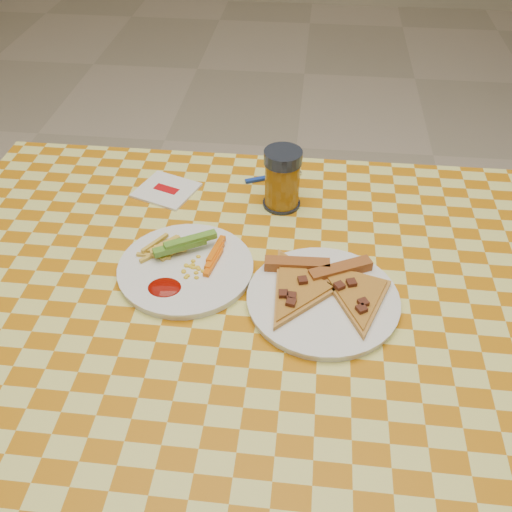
{
  "coord_description": "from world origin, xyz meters",
  "views": [
    {
      "loc": [
        0.07,
        -0.71,
        1.45
      ],
      "look_at": [
        -0.01,
        0.06,
        0.78
      ],
      "focal_mm": 40.0,
      "sensor_mm": 36.0,
      "label": 1
    }
  ],
  "objects_px": {
    "table": "(260,316)",
    "plate_left": "(186,269)",
    "plate_right": "(323,301)",
    "drink_glass": "(282,179)"
  },
  "relations": [
    {
      "from": "table",
      "to": "plate_left",
      "type": "bearing_deg",
      "value": 169.15
    },
    {
      "from": "table",
      "to": "plate_right",
      "type": "distance_m",
      "value": 0.14
    },
    {
      "from": "plate_left",
      "to": "drink_glass",
      "type": "xyz_separation_m",
      "value": [
        0.16,
        0.22,
        0.06
      ]
    },
    {
      "from": "table",
      "to": "drink_glass",
      "type": "xyz_separation_m",
      "value": [
        0.02,
        0.25,
        0.14
      ]
    },
    {
      "from": "table",
      "to": "plate_right",
      "type": "height_order",
      "value": "plate_right"
    },
    {
      "from": "plate_right",
      "to": "drink_glass",
      "type": "bearing_deg",
      "value": 108.19
    },
    {
      "from": "plate_right",
      "to": "drink_glass",
      "type": "height_order",
      "value": "drink_glass"
    },
    {
      "from": "table",
      "to": "plate_right",
      "type": "relative_size",
      "value": 5.04
    },
    {
      "from": "table",
      "to": "drink_glass",
      "type": "bearing_deg",
      "value": 85.99
    },
    {
      "from": "table",
      "to": "plate_left",
      "type": "relative_size",
      "value": 5.36
    }
  ]
}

